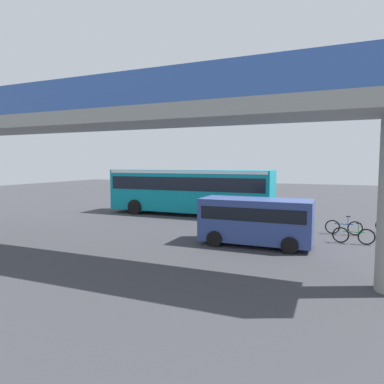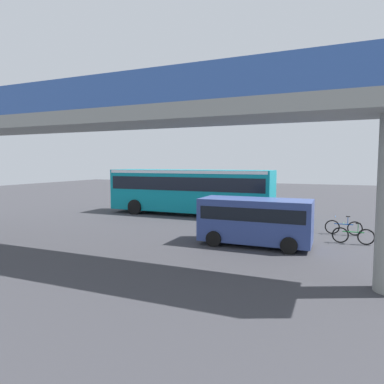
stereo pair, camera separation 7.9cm
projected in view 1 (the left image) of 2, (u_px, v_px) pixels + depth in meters
The scene contains 10 objects.
ground at pixel (189, 213), 24.66m from camera, with size 80.00×80.00×0.00m, color #38383D.
city_bus at pixel (190, 188), 23.90m from camera, with size 11.54×2.85×3.15m.
parked_van at pixel (256, 218), 15.09m from camera, with size 4.80×2.17×2.05m.
bicycle_green at pixel (353, 236), 15.35m from camera, with size 1.77×0.44×0.96m.
bicycle_blue at pixel (344, 227), 17.32m from camera, with size 1.77×0.44×0.96m.
traffic_sign at pixel (133, 182), 31.35m from camera, with size 0.08×0.60×2.80m.
lane_dash_leftmost at pixel (254, 210), 26.22m from camera, with size 2.00×0.20×0.01m, color silver.
lane_dash_left at pixel (206, 208), 27.76m from camera, with size 2.00×0.20×0.01m, color silver.
lane_dash_centre at pixel (162, 205), 29.30m from camera, with size 2.00×0.20×0.01m, color silver.
pedestrian_overpass at pixel (74, 133), 13.57m from camera, with size 24.37×2.60×6.57m.
Camera 1 is at (-9.60, 22.48, 3.61)m, focal length 32.05 mm.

